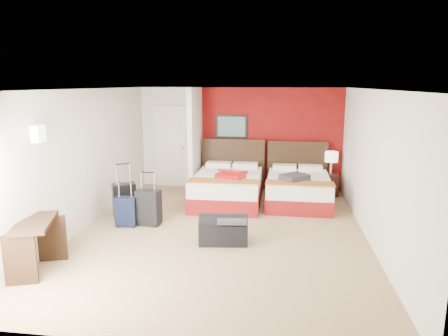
% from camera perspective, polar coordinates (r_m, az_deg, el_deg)
% --- Properties ---
extents(ground, '(6.50, 6.50, 0.00)m').
position_cam_1_polar(ground, '(7.35, -0.39, -8.94)').
color(ground, tan).
rests_on(ground, ground).
extents(room_walls, '(5.02, 6.52, 2.50)m').
position_cam_1_polar(room_walls, '(8.66, -8.29, 2.73)').
color(room_walls, silver).
rests_on(room_walls, ground).
extents(red_accent_panel, '(3.50, 0.04, 2.50)m').
position_cam_1_polar(red_accent_panel, '(10.12, 6.44, 4.03)').
color(red_accent_panel, maroon).
rests_on(red_accent_panel, ground).
extents(partition_wall, '(0.12, 1.20, 2.50)m').
position_cam_1_polar(partition_wall, '(9.71, -4.06, 3.75)').
color(partition_wall, silver).
rests_on(partition_wall, ground).
extents(entry_door, '(0.82, 0.06, 2.05)m').
position_cam_1_polar(entry_door, '(10.49, -7.40, 3.03)').
color(entry_door, silver).
rests_on(entry_door, ground).
extents(bed_left, '(1.46, 2.08, 0.62)m').
position_cam_1_polar(bed_left, '(9.04, 0.51, -2.90)').
color(bed_left, silver).
rests_on(bed_left, ground).
extents(bed_right, '(1.40, 1.97, 0.58)m').
position_cam_1_polar(bed_right, '(9.12, 10.30, -3.08)').
color(bed_right, silver).
rests_on(bed_right, ground).
extents(red_suitcase_open, '(0.80, 0.93, 0.10)m').
position_cam_1_polar(red_suitcase_open, '(8.84, 1.07, -0.83)').
color(red_suitcase_open, '#A90E11').
rests_on(red_suitcase_open, bed_left).
extents(jacket_bundle, '(0.68, 0.67, 0.13)m').
position_cam_1_polar(jacket_bundle, '(8.74, 9.81, -1.30)').
color(jacket_bundle, '#36373B').
rests_on(jacket_bundle, bed_right).
extents(nightstand, '(0.37, 0.37, 0.51)m').
position_cam_1_polar(nightstand, '(9.94, 14.57, -2.27)').
color(nightstand, black).
rests_on(nightstand, ground).
extents(table_lamp, '(0.33, 0.33, 0.54)m').
position_cam_1_polar(table_lamp, '(9.83, 14.72, 0.68)').
color(table_lamp, white).
rests_on(table_lamp, nightstand).
extents(suitcase_black, '(0.51, 0.45, 0.65)m').
position_cam_1_polar(suitcase_black, '(8.26, -13.73, -4.55)').
color(suitcase_black, black).
rests_on(suitcase_black, ground).
extents(suitcase_charcoal, '(0.46, 0.32, 0.63)m').
position_cam_1_polar(suitcase_charcoal, '(7.73, -10.46, -5.59)').
color(suitcase_charcoal, black).
rests_on(suitcase_charcoal, ground).
extents(suitcase_navy, '(0.40, 0.27, 0.52)m').
position_cam_1_polar(suitcase_navy, '(7.77, -13.50, -6.07)').
color(suitcase_navy, black).
rests_on(suitcase_navy, ground).
extents(duffel_bag, '(0.84, 0.51, 0.40)m').
position_cam_1_polar(duffel_bag, '(6.81, -0.09, -8.82)').
color(duffel_bag, black).
rests_on(duffel_bag, ground).
extents(jacket_draped, '(0.51, 0.45, 0.06)m').
position_cam_1_polar(jacket_draped, '(6.67, 1.14, -7.16)').
color(jacket_draped, '#3B3B40').
rests_on(jacket_draped, duffel_bag).
extents(desk, '(0.71, 1.00, 0.75)m').
position_cam_1_polar(desk, '(6.32, -24.64, -9.93)').
color(desk, black).
rests_on(desk, ground).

